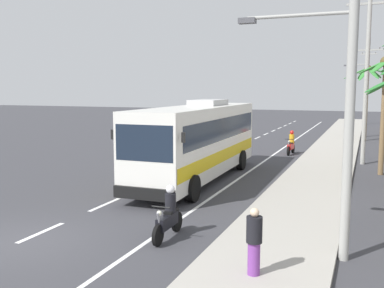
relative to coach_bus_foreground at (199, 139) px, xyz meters
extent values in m
plane|color=#3A3A3F|center=(-1.63, -9.84, -1.95)|extent=(160.00, 160.00, 0.00)
cube|color=#A8A399|center=(5.17, 0.16, -1.88)|extent=(3.20, 90.00, 0.14)
cube|color=white|center=(-1.63, -9.00, -1.95)|extent=(0.16, 2.00, 0.01)
cube|color=white|center=(-1.63, -5.53, -1.95)|extent=(0.16, 2.00, 0.01)
cube|color=white|center=(-1.63, -2.05, -1.95)|extent=(0.16, 2.00, 0.01)
cube|color=white|center=(-1.63, 1.42, -1.95)|extent=(0.16, 2.00, 0.01)
cube|color=white|center=(-1.63, 4.89, -1.95)|extent=(0.16, 2.00, 0.01)
cube|color=white|center=(-1.63, 8.36, -1.95)|extent=(0.16, 2.00, 0.01)
cube|color=white|center=(-1.63, 11.84, -1.95)|extent=(0.16, 2.00, 0.01)
cube|color=white|center=(-1.63, 15.31, -1.95)|extent=(0.16, 2.00, 0.01)
cube|color=white|center=(-1.63, 18.78, -1.95)|extent=(0.16, 2.00, 0.01)
cube|color=white|center=(-1.63, 22.26, -1.95)|extent=(0.16, 2.00, 0.01)
cube|color=white|center=(-1.63, 25.73, -1.95)|extent=(0.16, 2.00, 0.01)
cube|color=white|center=(-1.63, 29.20, -1.95)|extent=(0.16, 2.00, 0.01)
cube|color=white|center=(-1.63, 32.68, -1.95)|extent=(0.16, 2.00, 0.01)
cube|color=white|center=(-1.63, 36.15, -1.95)|extent=(0.16, 2.00, 0.01)
cube|color=white|center=(-1.63, 39.62, -1.95)|extent=(0.16, 2.00, 0.01)
cube|color=white|center=(1.70, 5.16, -1.95)|extent=(0.14, 70.00, 0.01)
cube|color=silver|center=(0.00, -0.03, -0.02)|extent=(2.57, 11.14, 3.08)
cube|color=#192333|center=(0.00, 0.17, 0.52)|extent=(2.59, 10.25, 0.99)
cube|color=#192333|center=(0.06, -5.54, 0.44)|extent=(2.24, 0.13, 1.30)
cube|color=yellow|center=(0.00, -0.03, -0.71)|extent=(2.60, 10.92, 0.56)
cube|color=black|center=(0.07, -5.63, -1.36)|extent=(2.39, 0.19, 0.44)
cube|color=#B7B7B7|center=(-0.02, 1.36, 1.66)|extent=(1.37, 2.46, 0.28)
cube|color=black|center=(1.46, -5.32, 0.67)|extent=(0.12, 0.08, 0.36)
cube|color=black|center=(-1.34, -5.35, 0.67)|extent=(0.12, 0.08, 0.36)
cylinder|color=black|center=(1.24, -3.90, -1.43)|extent=(0.33, 1.04, 1.04)
cylinder|color=black|center=(-1.15, -3.93, -1.43)|extent=(0.33, 1.04, 1.04)
cylinder|color=black|center=(1.15, 3.32, -1.43)|extent=(0.33, 1.04, 1.04)
cylinder|color=black|center=(-1.23, 3.29, -1.43)|extent=(0.33, 1.04, 1.04)
cylinder|color=black|center=(2.67, 9.25, -1.65)|extent=(0.13, 0.60, 0.60)
cylinder|color=black|center=(2.74, 10.61, -1.65)|extent=(0.15, 0.61, 0.60)
cube|color=red|center=(2.70, 9.88, -1.43)|extent=(0.29, 1.11, 0.36)
cube|color=black|center=(2.71, 10.18, -1.23)|extent=(0.27, 0.61, 0.12)
cylinder|color=gray|center=(2.67, 9.37, -1.35)|extent=(0.08, 0.32, 0.67)
cylinder|color=black|center=(2.68, 9.47, -0.91)|extent=(0.56, 0.07, 0.04)
sphere|color=#EAEACC|center=(2.67, 9.35, -1.05)|extent=(0.14, 0.14, 0.14)
cylinder|color=gold|center=(2.71, 10.13, -0.94)|extent=(0.32, 0.32, 0.58)
sphere|color=red|center=(2.71, 10.13, -0.52)|extent=(0.26, 0.26, 0.26)
cylinder|color=black|center=(2.13, -8.72, -1.65)|extent=(0.11, 0.60, 0.60)
cylinder|color=black|center=(2.10, -7.36, -1.65)|extent=(0.13, 0.60, 0.60)
cube|color=black|center=(2.12, -8.09, -1.43)|extent=(0.26, 1.10, 0.36)
cube|color=black|center=(2.11, -7.79, -1.23)|extent=(0.25, 0.60, 0.12)
cylinder|color=gray|center=(2.13, -8.60, -1.35)|extent=(0.07, 0.32, 0.67)
cylinder|color=black|center=(2.13, -8.50, -0.91)|extent=(0.56, 0.05, 0.04)
sphere|color=#EAEACC|center=(2.13, -8.62, -1.05)|extent=(0.14, 0.14, 0.14)
cylinder|color=black|center=(2.11, -7.84, -0.96)|extent=(0.32, 0.32, 0.55)
sphere|color=white|center=(2.11, -7.84, -0.55)|extent=(0.26, 0.26, 0.26)
cylinder|color=#75388E|center=(5.11, -9.91, -1.44)|extent=(0.28, 0.28, 0.75)
cylinder|color=black|center=(5.11, -9.91, -0.77)|extent=(0.36, 0.36, 0.59)
sphere|color=beige|center=(5.11, -9.91, -0.38)|extent=(0.21, 0.21, 0.21)
cylinder|color=#9E9E99|center=(6.92, -7.87, 2.25)|extent=(0.24, 0.24, 8.40)
cylinder|color=#9E9E99|center=(5.63, -7.87, 4.14)|extent=(2.59, 0.09, 0.09)
cube|color=#4C4C51|center=(4.34, -7.87, 4.08)|extent=(0.44, 0.24, 0.14)
cylinder|color=#9E9E99|center=(7.15, 7.54, 3.07)|extent=(0.24, 0.24, 10.05)
cube|color=#9E9E99|center=(7.15, 7.54, 6.97)|extent=(2.44, 0.12, 0.12)
cylinder|color=#4C4742|center=(6.17, 7.54, 7.09)|extent=(0.08, 0.08, 0.16)
cylinder|color=#9E9E99|center=(7.02, 22.96, 2.40)|extent=(0.24, 0.24, 8.70)
cube|color=#9E9E99|center=(7.02, 22.96, 5.67)|extent=(2.41, 0.12, 0.12)
cylinder|color=#4C4742|center=(6.06, 22.96, 5.79)|extent=(0.08, 0.08, 0.16)
cylinder|color=#4C4742|center=(7.98, 22.96, 5.79)|extent=(0.08, 0.08, 0.16)
cylinder|color=#9E9E99|center=(6.17, 22.96, 4.44)|extent=(1.70, 0.09, 0.09)
cube|color=#4C4C51|center=(5.32, 22.96, 4.38)|extent=(0.44, 0.24, 0.14)
cylinder|color=#9E9E99|center=(7.06, 38.37, 3.19)|extent=(0.24, 0.24, 10.29)
cube|color=#9E9E99|center=(7.06, 38.37, 6.42)|extent=(1.80, 0.12, 0.12)
cylinder|color=#4C4742|center=(6.34, 38.37, 6.54)|extent=(0.08, 0.08, 0.16)
cylinder|color=#4C4742|center=(7.79, 38.37, 6.54)|extent=(0.08, 0.08, 0.16)
cylinder|color=brown|center=(7.12, 19.95, 0.98)|extent=(0.27, 0.27, 5.87)
ellipsoid|color=#337F33|center=(8.09, 20.04, 3.72)|extent=(2.00, 0.54, 0.73)
ellipsoid|color=#337F33|center=(7.66, 20.71, 3.61)|extent=(1.40, 1.76, 0.93)
ellipsoid|color=#337F33|center=(6.74, 20.79, 3.59)|extent=(1.11, 1.87, 0.97)
ellipsoid|color=#337F33|center=(6.21, 19.97, 3.58)|extent=(1.89, 0.40, 0.99)
ellipsoid|color=#337F33|center=(6.83, 19.13, 3.49)|extent=(0.95, 1.82, 1.16)
ellipsoid|color=#337F33|center=(7.53, 19.15, 3.55)|extent=(1.17, 1.82, 1.05)
sphere|color=brown|center=(7.12, 19.95, 3.97)|extent=(0.56, 0.56, 0.56)
cylinder|color=brown|center=(8.04, 4.55, 0.82)|extent=(0.25, 0.25, 5.55)
ellipsoid|color=#337F33|center=(7.63, 5.09, 3.48)|extent=(1.12, 1.32, 0.54)
ellipsoid|color=#337F33|center=(7.41, 4.64, 3.39)|extent=(1.36, 0.54, 0.73)
ellipsoid|color=#337F33|center=(7.70, 4.02, 3.38)|extent=(1.00, 1.31, 0.73)
ellipsoid|color=#28702D|center=(7.81, 1.72, 2.46)|extent=(1.42, 1.04, 0.87)
ellipsoid|color=#28702D|center=(7.78, 1.03, 2.51)|extent=(1.47, 1.03, 0.77)
camera|label=1|loc=(7.35, -19.29, 2.35)|focal=41.51mm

